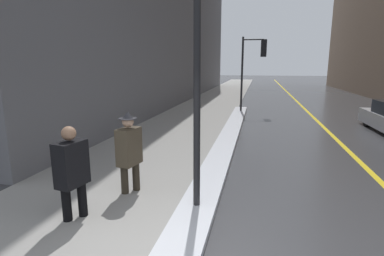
% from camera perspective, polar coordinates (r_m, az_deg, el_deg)
% --- Properties ---
extents(sidewalk_slab, '(4.00, 80.00, 0.01)m').
position_cam_1_polar(sidewalk_slab, '(18.65, 2.52, 3.83)').
color(sidewalk_slab, gray).
rests_on(sidewalk_slab, ground).
extents(road_centre_stripe, '(0.16, 80.00, 0.00)m').
position_cam_1_polar(road_centre_stripe, '(18.59, 21.08, 3.01)').
color(road_centre_stripe, gold).
rests_on(road_centre_stripe, ground).
extents(snow_bank_curb, '(0.68, 16.72, 0.12)m').
position_cam_1_polar(snow_bank_curb, '(10.41, 6.66, -2.35)').
color(snow_bank_curb, silver).
rests_on(snow_bank_curb, ground).
extents(lamp_post, '(0.28, 0.28, 5.48)m').
position_cam_1_polar(lamp_post, '(5.08, 1.00, 19.15)').
color(lamp_post, black).
rests_on(lamp_post, ground).
extents(traffic_light_near, '(1.31, 0.32, 4.10)m').
position_cam_1_polar(traffic_light_near, '(16.88, 11.89, 12.83)').
color(traffic_light_near, black).
rests_on(traffic_light_near, ground).
extents(pedestrian_in_glasses, '(0.40, 0.58, 1.63)m').
position_cam_1_polar(pedestrian_in_glasses, '(5.42, -21.93, -7.21)').
color(pedestrian_in_glasses, black).
rests_on(pedestrian_in_glasses, ground).
extents(pedestrian_nearside, '(0.40, 0.57, 1.70)m').
position_cam_1_polar(pedestrian_nearside, '(6.22, -11.89, -3.95)').
color(pedestrian_nearside, '#2A241B').
rests_on(pedestrian_nearside, ground).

